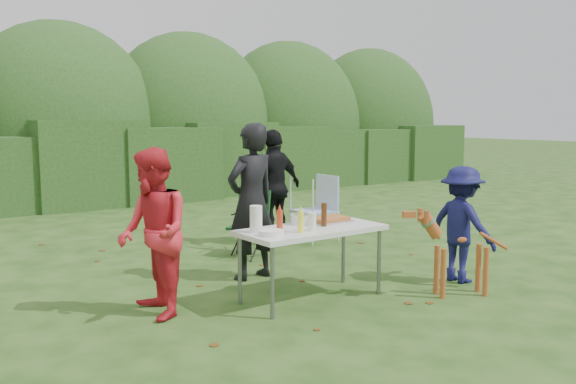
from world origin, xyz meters
TOP-DOWN VIEW (x-y plane):
  - ground at (0.00, 0.00)m, footprint 80.00×80.00m
  - hedge_row at (0.00, 8.00)m, footprint 22.00×1.40m
  - shrub_backdrop at (0.00, 9.60)m, footprint 20.00×2.60m
  - folding_table at (-0.30, 0.12)m, footprint 1.50×0.70m
  - person_cook at (-0.35, 1.16)m, footprint 0.70×0.51m
  - person_red_jacket at (-1.82, 0.55)m, footprint 0.69×0.83m
  - person_black_puffy at (0.97, 2.59)m, footprint 1.03×0.56m
  - child at (1.47, -0.35)m, footprint 0.50×0.85m
  - dog at (1.04, -0.69)m, footprint 1.01×0.76m
  - camping_chair at (0.26, 2.18)m, footprint 0.76×0.76m
  - lawn_chair at (1.56, 2.39)m, footprint 0.60×0.60m
  - food_tray at (0.03, 0.26)m, footprint 0.45×0.30m
  - focaccia_bread at (0.03, 0.26)m, footprint 0.40×0.26m
  - mustard_bottle at (-0.55, -0.02)m, footprint 0.06×0.06m
  - ketchup_bottle at (-0.72, 0.10)m, footprint 0.06×0.06m
  - beer_bottle at (-0.16, 0.10)m, footprint 0.06×0.06m
  - paper_towel_roll at (-0.89, 0.24)m, footprint 0.12×0.12m
  - cup_stack at (-0.40, -0.01)m, footprint 0.08×0.08m
  - pasta_bowl at (-0.25, 0.35)m, footprint 0.26×0.26m
  - plate_stack at (-0.87, 0.03)m, footprint 0.24×0.24m

SIDE VIEW (x-z plane):
  - ground at x=0.00m, z-range 0.00..0.00m
  - camping_chair at x=0.26m, z-range 0.00..0.87m
  - dog at x=1.04m, z-range 0.00..0.89m
  - lawn_chair at x=1.56m, z-range 0.00..0.99m
  - child at x=1.47m, z-range 0.00..1.31m
  - folding_table at x=-0.30m, z-range 0.32..1.06m
  - food_tray at x=0.03m, z-range 0.74..0.76m
  - plate_stack at x=-0.87m, z-range 0.74..0.79m
  - focaccia_bread at x=0.03m, z-range 0.76..0.80m
  - person_red_jacket at x=-1.82m, z-range 0.00..1.58m
  - pasta_bowl at x=-0.25m, z-range 0.74..0.84m
  - cup_stack at x=-0.40m, z-range 0.74..0.92m
  - person_black_puffy at x=0.97m, z-range 0.00..1.67m
  - mustard_bottle at x=-0.55m, z-range 0.74..0.94m
  - hedge_row at x=0.00m, z-range 0.00..1.70m
  - ketchup_bottle at x=-0.72m, z-range 0.74..0.96m
  - beer_bottle at x=-0.16m, z-range 0.74..0.98m
  - paper_towel_roll at x=-0.89m, z-range 0.74..1.00m
  - person_cook at x=-0.35m, z-range 0.00..1.78m
  - shrub_backdrop at x=0.00m, z-range 0.00..3.20m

